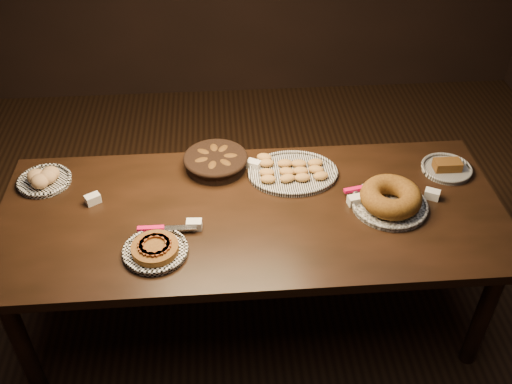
{
  "coord_description": "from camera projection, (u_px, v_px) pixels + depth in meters",
  "views": [
    {
      "loc": [
        -0.13,
        -2.03,
        2.52
      ],
      "look_at": [
        0.02,
        0.05,
        0.82
      ],
      "focal_mm": 40.0,
      "sensor_mm": 36.0,
      "label": 1
    }
  ],
  "objects": [
    {
      "name": "apple_tart_plate",
      "position": [
        155.0,
        249.0,
        2.46
      ],
      "size": [
        0.32,
        0.29,
        0.06
      ],
      "rotation": [
        0.0,
        0.0,
        0.23
      ],
      "color": "white",
      "rests_on": "buffet_table"
    },
    {
      "name": "bundt_cake_plate",
      "position": [
        390.0,
        199.0,
        2.68
      ],
      "size": [
        0.38,
        0.36,
        0.11
      ],
      "rotation": [
        0.0,
        0.0,
        -0.12
      ],
      "color": "black",
      "rests_on": "buffet_table"
    },
    {
      "name": "madeleine_platter",
      "position": [
        292.0,
        172.0,
        2.9
      ],
      "size": [
        0.46,
        0.37,
        0.05
      ],
      "rotation": [
        0.0,
        0.0,
        0.21
      ],
      "color": "black",
      "rests_on": "buffet_table"
    },
    {
      "name": "croissant_basket",
      "position": [
        216.0,
        160.0,
        2.92
      ],
      "size": [
        0.4,
        0.4,
        0.08
      ],
      "rotation": [
        0.0,
        0.0,
        -0.39
      ],
      "color": "black",
      "rests_on": "buffet_table"
    },
    {
      "name": "bread_roll_plate",
      "position": [
        44.0,
        179.0,
        2.83
      ],
      "size": [
        0.27,
        0.27,
        0.08
      ],
      "rotation": [
        0.0,
        0.0,
        -0.04
      ],
      "color": "white",
      "rests_on": "buffet_table"
    },
    {
      "name": "loaf_plate",
      "position": [
        447.0,
        168.0,
        2.92
      ],
      "size": [
        0.26,
        0.26,
        0.06
      ],
      "rotation": [
        0.0,
        0.0,
        -0.01
      ],
      "color": "black",
      "rests_on": "buffet_table"
    },
    {
      "name": "buffet_table",
      "position": [
        252.0,
        222.0,
        2.74
      ],
      "size": [
        2.4,
        1.0,
        0.75
      ],
      "color": "black",
      "rests_on": "ground"
    },
    {
      "name": "tent_cards",
      "position": [
        266.0,
        196.0,
        2.74
      ],
      "size": [
        1.71,
        0.5,
        0.04
      ],
      "color": "white",
      "rests_on": "buffet_table"
    },
    {
      "name": "ground",
      "position": [
        252.0,
        312.0,
        3.17
      ],
      "size": [
        5.0,
        5.0,
        0.0
      ],
      "primitive_type": "plane",
      "color": "black",
      "rests_on": "ground"
    }
  ]
}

